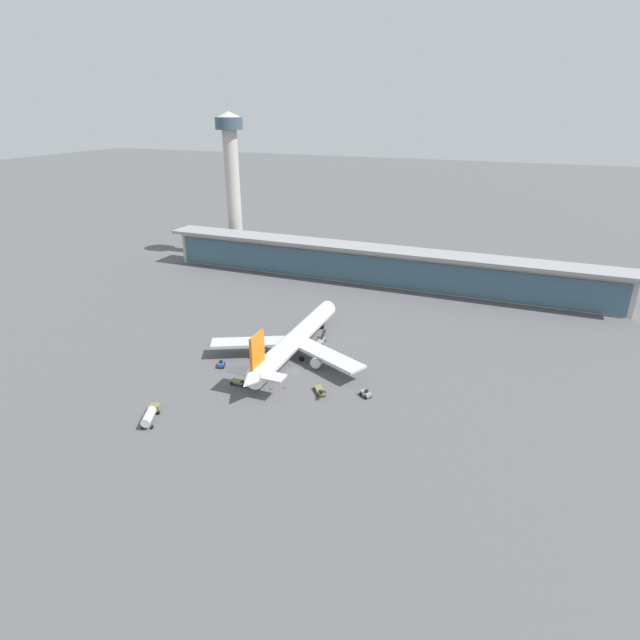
# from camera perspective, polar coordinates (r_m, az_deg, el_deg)

# --- Properties ---
(ground_plane) EXTENTS (1200.00, 1200.00, 0.00)m
(ground_plane) POSITION_cam_1_polar(r_m,az_deg,el_deg) (139.88, -3.00, -5.63)
(ground_plane) COLOR #515154
(airliner_on_stand) EXTENTS (46.31, 60.06, 16.03)m
(airliner_on_stand) POSITION_cam_1_polar(r_m,az_deg,el_deg) (145.15, -2.89, -2.29)
(airliner_on_stand) COLOR white
(airliner_on_stand) RESTS_ON ground
(service_truck_near_nose_olive) EXTENTS (6.84, 2.05, 2.70)m
(service_truck_near_nose_olive) POSITION_cam_1_polar(r_m,az_deg,el_deg) (134.26, -8.87, -6.80)
(service_truck_near_nose_olive) COLOR olive
(service_truck_near_nose_olive) RESTS_ON ground
(service_truck_under_wing_blue) EXTENTS (2.75, 3.31, 2.05)m
(service_truck_under_wing_blue) POSITION_cam_1_polar(r_m,az_deg,el_deg) (143.90, -10.86, -4.79)
(service_truck_under_wing_blue) COLOR #234C9E
(service_truck_under_wing_blue) RESTS_ON ground
(service_truck_mid_apron_olive) EXTENTS (5.30, 6.16, 2.70)m
(service_truck_mid_apron_olive) POSITION_cam_1_polar(r_m,az_deg,el_deg) (129.00, -0.00, -7.81)
(service_truck_mid_apron_olive) COLOR olive
(service_truck_mid_apron_olive) RESTS_ON ground
(service_truck_by_tail_olive) EXTENTS (5.55, 8.77, 2.95)m
(service_truck_by_tail_olive) POSITION_cam_1_polar(r_m,az_deg,el_deg) (124.28, -18.30, -9.92)
(service_truck_by_tail_olive) COLOR olive
(service_truck_by_tail_olive) RESTS_ON ground
(service_truck_on_taxiway_grey) EXTENTS (3.32, 3.05, 2.05)m
(service_truck_on_taxiway_grey) POSITION_cam_1_polar(r_m,az_deg,el_deg) (128.13, 5.08, -8.11)
(service_truck_on_taxiway_grey) COLOR gray
(service_truck_on_taxiway_grey) RESTS_ON ground
(service_truck_at_far_stand_grey) EXTENTS (2.28, 6.89, 2.70)m
(service_truck_at_far_stand_grey) POSITION_cam_1_polar(r_m,az_deg,el_deg) (155.01, 0.09, -2.29)
(service_truck_at_far_stand_grey) COLOR gray
(service_truck_at_far_stand_grey) RESTS_ON ground
(terminal_building) EXTENTS (183.60, 12.80, 15.20)m
(terminal_building) POSITION_cam_1_polar(r_m,az_deg,el_deg) (206.35, 6.34, 6.11)
(terminal_building) COLOR #B2ADA3
(terminal_building) RESTS_ON ground
(control_tower) EXTENTS (12.00, 12.00, 68.92)m
(control_tower) POSITION_cam_1_polar(r_m,az_deg,el_deg) (242.06, -9.71, 15.60)
(control_tower) COLOR #B2ADA3
(control_tower) RESTS_ON ground
(safety_cone_alpha) EXTENTS (0.62, 0.62, 0.70)m
(safety_cone_alpha) POSITION_cam_1_polar(r_m,az_deg,el_deg) (131.55, -5.45, -7.52)
(safety_cone_alpha) COLOR orange
(safety_cone_alpha) RESTS_ON ground
(safety_cone_bravo) EXTENTS (0.62, 0.62, 0.70)m
(safety_cone_bravo) POSITION_cam_1_polar(r_m,az_deg,el_deg) (131.87, -3.92, -7.39)
(safety_cone_bravo) COLOR orange
(safety_cone_bravo) RESTS_ON ground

